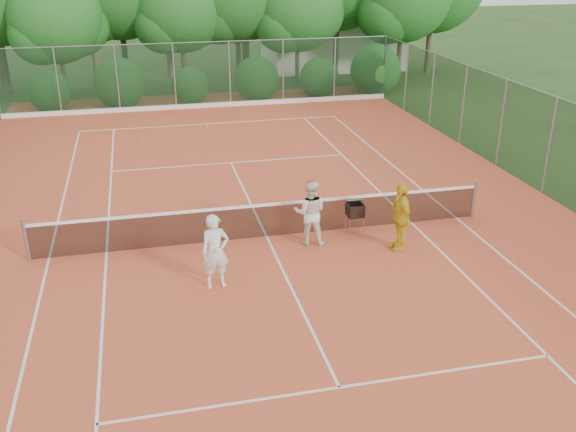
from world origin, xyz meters
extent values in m
plane|color=#274518|center=(0.00, 0.00, 0.00)|extent=(120.00, 120.00, 0.00)
cube|color=#D25530|center=(0.00, 0.00, 0.01)|extent=(18.00, 36.00, 0.02)
cube|color=beige|center=(9.00, 24.00, 1.50)|extent=(8.00, 5.00, 3.00)
cylinder|color=gray|center=(-5.94, 0.00, 0.57)|extent=(0.10, 0.10, 1.10)
cylinder|color=gray|center=(5.94, 0.00, 0.57)|extent=(0.10, 0.10, 1.10)
cube|color=black|center=(0.00, 0.00, 0.48)|extent=(11.87, 0.03, 0.86)
cube|color=white|center=(0.00, 0.00, 0.95)|extent=(11.87, 0.04, 0.07)
imported|color=silver|center=(-1.62, -2.29, 0.88)|extent=(0.67, 0.47, 1.72)
imported|color=white|center=(1.02, -0.60, 0.88)|extent=(0.99, 0.87, 1.71)
ellipsoid|color=red|center=(1.02, -0.60, 1.69)|extent=(0.22, 0.22, 0.14)
imported|color=gold|center=(3.12, -1.43, 0.90)|extent=(0.43, 1.03, 1.76)
cylinder|color=gray|center=(2.09, -0.63, 0.31)|extent=(0.02, 0.02, 0.58)
cylinder|color=gray|center=(2.45, -0.27, 0.31)|extent=(0.02, 0.02, 0.58)
cube|color=black|center=(2.27, -0.45, 0.77)|extent=(0.40, 0.40, 0.34)
sphere|color=yellow|center=(-2.98, 10.06, 0.05)|extent=(0.07, 0.07, 0.07)
sphere|color=gold|center=(1.68, 13.40, 0.05)|extent=(0.07, 0.07, 0.07)
sphere|color=yellow|center=(-0.26, 11.26, 0.05)|extent=(0.07, 0.07, 0.07)
cube|color=white|center=(0.00, 11.88, 0.02)|extent=(11.03, 0.06, 0.01)
cube|color=white|center=(-5.49, 0.00, 0.02)|extent=(0.06, 23.77, 0.01)
cube|color=white|center=(5.49, 0.00, 0.02)|extent=(0.06, 23.77, 0.01)
cube|color=white|center=(-4.11, 0.00, 0.02)|extent=(0.06, 23.77, 0.01)
cube|color=white|center=(4.11, 0.00, 0.02)|extent=(0.06, 23.77, 0.01)
cube|color=white|center=(0.00, 6.40, 0.02)|extent=(8.23, 0.06, 0.01)
cube|color=white|center=(0.00, -6.40, 0.02)|extent=(8.23, 0.06, 0.01)
cube|color=white|center=(0.00, 0.00, 0.02)|extent=(0.06, 12.80, 0.01)
cube|color=#19381E|center=(0.00, 15.00, 1.52)|extent=(18.00, 0.02, 3.00)
cylinder|color=gray|center=(9.00, 15.00, 1.52)|extent=(0.07, 0.07, 3.00)
cylinder|color=gray|center=(9.00, 15.00, 1.52)|extent=(0.07, 0.07, 3.00)
cylinder|color=brown|center=(-9.50, 20.50, 2.20)|extent=(0.30, 0.30, 4.40)
cylinder|color=brown|center=(-6.50, 18.50, 1.60)|extent=(0.22, 0.22, 3.20)
sphere|color=#215F1F|center=(-6.50, 18.50, 3.97)|extent=(4.48, 4.48, 4.48)
cylinder|color=brown|center=(-3.50, 21.00, 2.25)|extent=(0.31, 0.31, 4.50)
cylinder|color=brown|center=(-0.50, 19.50, 1.75)|extent=(0.24, 0.24, 3.50)
sphere|color=#215F1F|center=(-0.50, 19.50, 4.34)|extent=(4.90, 4.90, 4.90)
cylinder|color=brown|center=(2.50, 20.00, 2.05)|extent=(0.28, 0.28, 4.10)
cylinder|color=brown|center=(5.50, 18.80, 1.70)|extent=(0.23, 0.23, 3.40)
sphere|color=#215F1F|center=(5.50, 18.80, 4.22)|extent=(4.76, 4.76, 4.76)
cylinder|color=brown|center=(8.50, 21.50, 2.33)|extent=(0.32, 0.32, 4.65)
cylinder|color=brown|center=(11.50, 19.20, 1.90)|extent=(0.26, 0.26, 3.80)
cylinder|color=brown|center=(14.00, 20.80, 2.12)|extent=(0.29, 0.29, 4.25)
camera|label=1|loc=(-2.97, -15.10, 7.20)|focal=40.00mm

